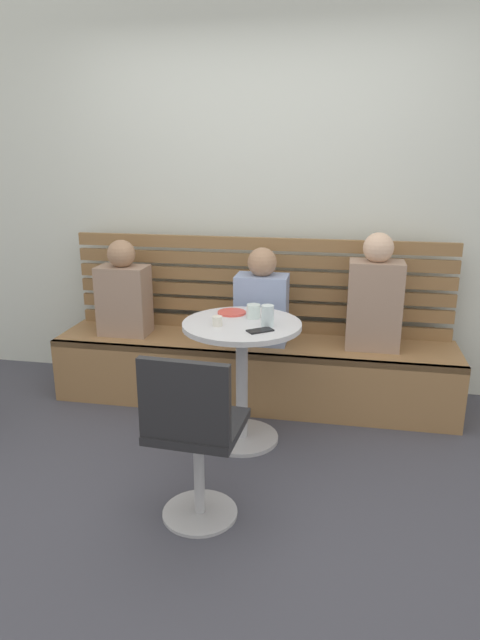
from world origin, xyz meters
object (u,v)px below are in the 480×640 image
plate_small (232,312)px  cup_glass_short (254,311)px  phone_on_table (260,330)px  booth_bench (253,371)px  person_child_middle (262,302)px  person_adult (375,298)px  white_chair (193,434)px  cafe_table (242,359)px  cup_espresso_small (217,321)px  cup_glass_tall (268,316)px  person_child_left (124,293)px

plate_small → cup_glass_short: bearing=-24.3°
plate_small → phone_on_table: size_ratio=1.21×
booth_bench → person_child_middle: 0.50m
booth_bench → person_adult: bearing=1.4°
booth_bench → phone_on_table: bearing=-77.5°
white_chair → cafe_table: bearing=85.2°
person_adult → booth_bench: bearing=-178.6°
white_chair → plate_small: bearing=91.5°
phone_on_table → cup_espresso_small: bearing=40.9°
person_adult → person_child_middle: bearing=-177.5°
white_chair → cup_glass_tall: (0.22, 0.77, 0.34)m
person_adult → person_child_middle: 0.73m
cup_glass_short → phone_on_table: cup_glass_short is taller
cup_glass_short → cup_espresso_small: cup_glass_short is taller
white_chair → cup_espresso_small: (-0.05, 0.73, 0.30)m
booth_bench → cup_glass_tall: 0.85m
cup_glass_tall → phone_on_table: size_ratio=0.86×
booth_bench → cup_espresso_small: bearing=-98.6°
booth_bench → person_child_left: 1.04m
person_child_left → person_child_middle: (0.97, -0.01, -0.01)m
person_adult → person_child_middle: person_adult is taller
person_child_middle → cup_glass_tall: bearing=-78.4°
phone_on_table → person_adult: bearing=-79.0°
cup_glass_tall → phone_on_table: 0.11m
person_child_left → white_chair: bearing=-57.6°
person_child_left → cup_espresso_small: bearing=-38.0°
person_adult → cup_glass_tall: 0.86m
cafe_table → cup_glass_short: 0.29m
cafe_table → white_chair: size_ratio=0.87×
plate_small → person_child_left: bearing=155.7°
cafe_table → phone_on_table: bearing=-47.6°
cup_glass_short → plate_small: size_ratio=0.47×
cup_glass_tall → cup_glass_short: cup_glass_tall is taller
person_child_middle → booth_bench: bearing=168.6°
cafe_table → cup_glass_tall: cup_glass_tall is taller
person_child_left → plate_small: size_ratio=3.89×
cafe_table → white_chair: white_chair is taller
cup_glass_short → plate_small: cup_glass_short is taller
person_child_middle → phone_on_table: size_ratio=4.57×
cafe_table → cup_espresso_small: size_ratio=13.21×
booth_bench → person_child_left: person_child_left is taller
person_adult → cup_espresso_small: person_adult is taller
person_child_left → cup_espresso_small: size_ratio=11.81×
cup_glass_tall → plate_small: cup_glass_tall is taller
person_child_middle → plate_small: person_child_middle is taller
person_child_left → booth_bench: bearing=0.3°
person_child_middle → plate_small: (-0.13, -0.37, 0.02)m
person_child_left → cup_glass_short: bearing=-24.3°
person_child_middle → cup_glass_short: 0.44m
person_child_middle → phone_on_table: 0.68m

